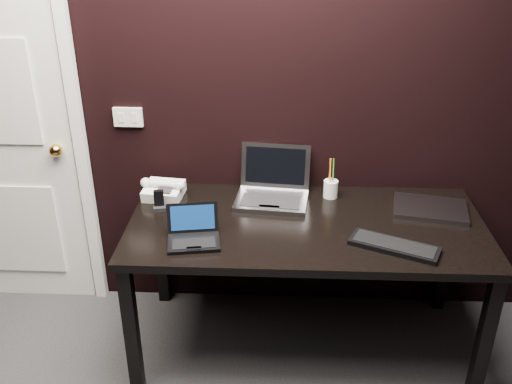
{
  "coord_description": "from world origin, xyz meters",
  "views": [
    {
      "loc": [
        0.17,
        -0.97,
        2.1
      ],
      "look_at": [
        0.06,
        1.35,
        0.92
      ],
      "focal_mm": 40.0,
      "sensor_mm": 36.0,
      "label": 1
    }
  ],
  "objects_px": {
    "pen_cup": "(331,188)",
    "desk_phone": "(164,190)",
    "closed_laptop": "(430,209)",
    "desk": "(306,236)",
    "mobile_phone": "(159,203)",
    "silver_laptop": "(272,191)",
    "ext_keyboard": "(394,246)",
    "netbook": "(193,235)"
  },
  "relations": [
    {
      "from": "ext_keyboard",
      "to": "pen_cup",
      "type": "bearing_deg",
      "value": 116.96
    },
    {
      "from": "silver_laptop",
      "to": "mobile_phone",
      "type": "relative_size",
      "value": 3.82
    },
    {
      "from": "desk_phone",
      "to": "desk",
      "type": "bearing_deg",
      "value": -17.56
    },
    {
      "from": "desk",
      "to": "closed_laptop",
      "type": "bearing_deg",
      "value": 13.29
    },
    {
      "from": "pen_cup",
      "to": "silver_laptop",
      "type": "bearing_deg",
      "value": -172.71
    },
    {
      "from": "desk_phone",
      "to": "mobile_phone",
      "type": "distance_m",
      "value": 0.13
    },
    {
      "from": "netbook",
      "to": "closed_laptop",
      "type": "xyz_separation_m",
      "value": [
        1.13,
        0.34,
        -0.02
      ]
    },
    {
      "from": "netbook",
      "to": "pen_cup",
      "type": "xyz_separation_m",
      "value": [
        0.65,
        0.47,
        0.02
      ]
    },
    {
      "from": "silver_laptop",
      "to": "desk_phone",
      "type": "relative_size",
      "value": 1.64
    },
    {
      "from": "desk",
      "to": "mobile_phone",
      "type": "height_order",
      "value": "mobile_phone"
    },
    {
      "from": "silver_laptop",
      "to": "ext_keyboard",
      "type": "xyz_separation_m",
      "value": [
        0.55,
        -0.45,
        -0.04
      ]
    },
    {
      "from": "netbook",
      "to": "mobile_phone",
      "type": "distance_m",
      "value": 0.36
    },
    {
      "from": "desk",
      "to": "pen_cup",
      "type": "height_order",
      "value": "pen_cup"
    },
    {
      "from": "mobile_phone",
      "to": "pen_cup",
      "type": "bearing_deg",
      "value": 11.65
    },
    {
      "from": "netbook",
      "to": "closed_laptop",
      "type": "bearing_deg",
      "value": 16.57
    },
    {
      "from": "desk",
      "to": "desk_phone",
      "type": "height_order",
      "value": "desk_phone"
    },
    {
      "from": "silver_laptop",
      "to": "desk_phone",
      "type": "xyz_separation_m",
      "value": [
        -0.56,
        -0.01,
        -0.0
      ]
    },
    {
      "from": "silver_laptop",
      "to": "desk_phone",
      "type": "height_order",
      "value": "silver_laptop"
    },
    {
      "from": "closed_laptop",
      "to": "mobile_phone",
      "type": "relative_size",
      "value": 3.83
    },
    {
      "from": "pen_cup",
      "to": "desk_phone",
      "type": "bearing_deg",
      "value": -177.03
    },
    {
      "from": "desk",
      "to": "mobile_phone",
      "type": "relative_size",
      "value": 16.52
    },
    {
      "from": "ext_keyboard",
      "to": "pen_cup",
      "type": "distance_m",
      "value": 0.55
    },
    {
      "from": "netbook",
      "to": "mobile_phone",
      "type": "bearing_deg",
      "value": 126.26
    },
    {
      "from": "netbook",
      "to": "desk_phone",
      "type": "xyz_separation_m",
      "value": [
        -0.22,
        0.42,
        0.01
      ]
    },
    {
      "from": "desk",
      "to": "netbook",
      "type": "bearing_deg",
      "value": -159.65
    },
    {
      "from": "desk_phone",
      "to": "mobile_phone",
      "type": "relative_size",
      "value": 2.33
    },
    {
      "from": "silver_laptop",
      "to": "pen_cup",
      "type": "xyz_separation_m",
      "value": [
        0.3,
        0.04,
        0.0
      ]
    },
    {
      "from": "ext_keyboard",
      "to": "silver_laptop",
      "type": "bearing_deg",
      "value": 140.71
    },
    {
      "from": "closed_laptop",
      "to": "desk_phone",
      "type": "relative_size",
      "value": 1.64
    },
    {
      "from": "silver_laptop",
      "to": "desk_phone",
      "type": "bearing_deg",
      "value": -179.36
    },
    {
      "from": "silver_laptop",
      "to": "netbook",
      "type": "bearing_deg",
      "value": -129.0
    },
    {
      "from": "desk",
      "to": "closed_laptop",
      "type": "relative_size",
      "value": 4.32
    },
    {
      "from": "silver_laptop",
      "to": "mobile_phone",
      "type": "bearing_deg",
      "value": -166.06
    },
    {
      "from": "silver_laptop",
      "to": "ext_keyboard",
      "type": "bearing_deg",
      "value": -39.29
    },
    {
      "from": "netbook",
      "to": "ext_keyboard",
      "type": "height_order",
      "value": "netbook"
    },
    {
      "from": "desk",
      "to": "mobile_phone",
      "type": "distance_m",
      "value": 0.74
    },
    {
      "from": "closed_laptop",
      "to": "desk_phone",
      "type": "xyz_separation_m",
      "value": [
        -1.35,
        0.09,
        0.03
      ]
    },
    {
      "from": "desk",
      "to": "ext_keyboard",
      "type": "xyz_separation_m",
      "value": [
        0.38,
        -0.21,
        0.09
      ]
    },
    {
      "from": "mobile_phone",
      "to": "desk_phone",
      "type": "bearing_deg",
      "value": 91.23
    },
    {
      "from": "desk",
      "to": "closed_laptop",
      "type": "distance_m",
      "value": 0.64
    },
    {
      "from": "desk",
      "to": "desk_phone",
      "type": "xyz_separation_m",
      "value": [
        -0.73,
        0.23,
        0.12
      ]
    },
    {
      "from": "desk",
      "to": "desk_phone",
      "type": "relative_size",
      "value": 7.08
    }
  ]
}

